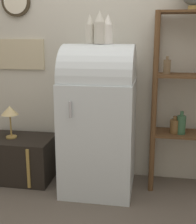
{
  "coord_description": "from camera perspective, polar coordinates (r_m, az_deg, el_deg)",
  "views": [
    {
      "loc": [
        0.48,
        -2.56,
        1.46
      ],
      "look_at": [
        -0.01,
        0.22,
        0.76
      ],
      "focal_mm": 50.0,
      "sensor_mm": 36.0,
      "label": 1
    }
  ],
  "objects": [
    {
      "name": "ground_plane",
      "position": [
        2.99,
        -0.58,
        -15.35
      ],
      "size": [
        12.0,
        12.0,
        0.0
      ],
      "primitive_type": "plane",
      "color": "#60564C"
    },
    {
      "name": "wall_back",
      "position": [
        3.18,
        1.16,
        11.93
      ],
      "size": [
        7.0,
        0.09,
        2.7
      ],
      "color": "beige",
      "rests_on": "ground_plane"
    },
    {
      "name": "refrigerator",
      "position": [
        2.92,
        0.16,
        -0.8
      ],
      "size": [
        0.66,
        0.7,
        1.38
      ],
      "color": "silver",
      "rests_on": "ground_plane"
    },
    {
      "name": "suitcase_trunk",
      "position": [
        3.36,
        -14.05,
        -8.17
      ],
      "size": [
        0.68,
        0.48,
        0.44
      ],
      "color": "black",
      "rests_on": "ground_plane"
    },
    {
      "name": "shelf_unit",
      "position": [
        2.99,
        15.55,
        3.05
      ],
      "size": [
        0.61,
        0.32,
        1.67
      ],
      "color": "brown",
      "rests_on": "ground_plane"
    },
    {
      "name": "vase_left",
      "position": [
        2.85,
        -1.51,
        14.76
      ],
      "size": [
        0.07,
        0.07,
        0.26
      ],
      "color": "beige",
      "rests_on": "refrigerator"
    },
    {
      "name": "vase_center",
      "position": [
        2.82,
        0.33,
        15.08
      ],
      "size": [
        0.1,
        0.1,
        0.29
      ],
      "color": "beige",
      "rests_on": "refrigerator"
    },
    {
      "name": "vase_right",
      "position": [
        2.82,
        1.83,
        14.75
      ],
      "size": [
        0.09,
        0.09,
        0.25
      ],
      "color": "white",
      "rests_on": "refrigerator"
    },
    {
      "name": "desk_lamp",
      "position": [
        3.25,
        -15.83,
        -0.08
      ],
      "size": [
        0.17,
        0.17,
        0.33
      ],
      "color": "#AD8942",
      "rests_on": "suitcase_trunk"
    }
  ]
}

